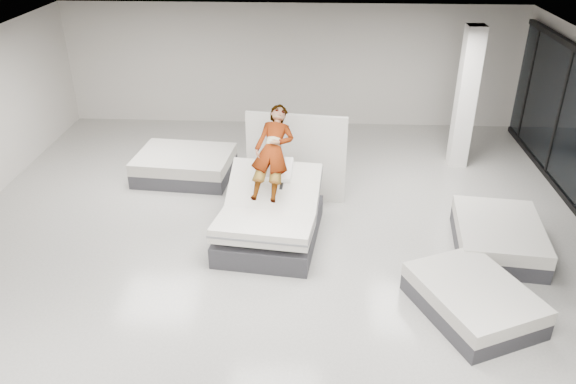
# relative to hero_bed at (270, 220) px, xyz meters

# --- Properties ---
(room) EXTENTS (14.00, 14.04, 3.20)m
(room) POSITION_rel_hero_bed_xyz_m (0.10, -1.01, 1.18)
(room) COLOR #B6B4AC
(room) RESTS_ON ground
(hero_bed) EXTENTS (1.93, 2.41, 1.36)m
(hero_bed) POSITION_rel_hero_bed_xyz_m (0.00, 0.00, 0.00)
(hero_bed) COLOR #333338
(hero_bed) RESTS_ON floor
(person) EXTENTS (0.84, 1.66, 1.57)m
(person) POSITION_rel_hero_bed_xyz_m (0.04, 0.32, 0.95)
(person) COLOR slate
(person) RESTS_ON hero_bed
(remote) EXTENTS (0.07, 0.15, 0.08)m
(remote) POSITION_rel_hero_bed_xyz_m (0.22, -0.05, 0.72)
(remote) COLOR black
(remote) RESTS_ON person
(divider_panel) EXTENTS (2.02, 0.34, 1.84)m
(divider_panel) POSITION_rel_hero_bed_xyz_m (0.40, 1.62, 0.50)
(divider_panel) COLOR silver
(divider_panel) RESTS_ON floor
(flat_bed_right_far) EXTENTS (1.64, 2.06, 0.53)m
(flat_bed_right_far) POSITION_rel_hero_bed_xyz_m (4.05, -0.11, -0.15)
(flat_bed_right_far) COLOR #333338
(flat_bed_right_far) RESTS_ON floor
(flat_bed_right_near) EXTENTS (2.00, 2.22, 0.50)m
(flat_bed_right_near) POSITION_rel_hero_bed_xyz_m (3.19, -1.88, -0.17)
(flat_bed_right_near) COLOR #333338
(flat_bed_right_near) RESTS_ON floor
(flat_bed_left_far) EXTENTS (2.17, 1.71, 0.56)m
(flat_bed_left_far) POSITION_rel_hero_bed_xyz_m (-2.10, 2.48, -0.13)
(flat_bed_left_far) COLOR #333338
(flat_bed_left_far) RESTS_ON floor
(column) EXTENTS (0.40, 0.40, 3.20)m
(column) POSITION_rel_hero_bed_xyz_m (4.10, 3.49, 1.18)
(column) COLOR white
(column) RESTS_ON floor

